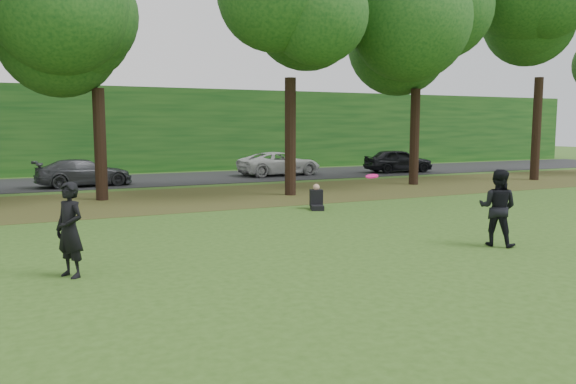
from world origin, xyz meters
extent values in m
plane|color=#305019|center=(0.00, 0.00, 0.00)|extent=(120.00, 120.00, 0.00)
cube|color=#463219|center=(0.00, 13.00, 0.01)|extent=(60.00, 7.00, 0.01)
cube|color=black|center=(0.00, 21.00, 0.01)|extent=(70.00, 7.00, 0.02)
cube|color=#124216|center=(0.00, 27.00, 2.50)|extent=(70.00, 3.00, 5.00)
imported|color=black|center=(-4.87, 2.99, 0.87)|extent=(0.70, 0.76, 1.75)
imported|color=black|center=(4.24, 1.70, 0.88)|extent=(1.03, 1.08, 1.77)
imported|color=#3B3C42|center=(-3.13, 19.18, 0.63)|extent=(4.40, 2.21, 1.22)
imported|color=silver|center=(7.28, 20.59, 0.67)|extent=(4.82, 2.53, 1.29)
imported|color=black|center=(14.49, 19.48, 0.71)|extent=(4.20, 2.14, 1.37)
cylinder|color=#F6147A|center=(1.17, 2.27, 1.68)|extent=(0.37, 0.37, 0.08)
cube|color=black|center=(3.09, 8.33, 0.08)|extent=(0.57, 0.67, 0.16)
cube|color=black|center=(3.19, 8.59, 0.36)|extent=(0.51, 0.47, 0.56)
sphere|color=tan|center=(3.19, 8.59, 0.72)|extent=(0.22, 0.22, 0.22)
cylinder|color=black|center=(-3.00, 13.90, 2.06)|extent=(0.44, 0.44, 4.12)
sphere|color=#124216|center=(-3.00, 13.90, 6.86)|extent=(5.80, 5.80, 5.80)
cylinder|color=black|center=(4.00, 12.30, 2.31)|extent=(0.44, 0.44, 4.62)
cylinder|color=black|center=(11.00, 13.50, 2.23)|extent=(0.44, 0.44, 4.45)
sphere|color=#124216|center=(11.00, 13.50, 7.42)|extent=(6.20, 6.20, 6.20)
cylinder|color=black|center=(18.00, 12.70, 2.58)|extent=(0.44, 0.44, 5.17)
sphere|color=#124216|center=(18.00, 12.70, 8.61)|extent=(7.40, 7.40, 7.40)
camera|label=1|loc=(-5.54, -7.78, 2.76)|focal=35.00mm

